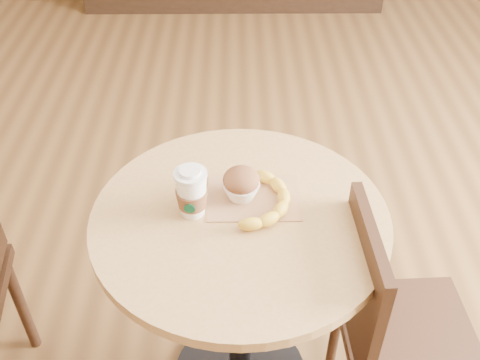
{
  "coord_description": "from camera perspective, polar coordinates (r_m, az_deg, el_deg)",
  "views": [
    {
      "loc": [
        0.01,
        -1.12,
        1.72
      ],
      "look_at": [
        0.02,
        -0.05,
        0.83
      ],
      "focal_mm": 42.0,
      "sensor_mm": 36.0,
      "label": 1
    }
  ],
  "objects": [
    {
      "name": "banana",
      "position": [
        1.43,
        2.77,
        -1.99
      ],
      "size": [
        0.22,
        0.28,
        0.03
      ],
      "primitive_type": null,
      "rotation": [
        0.0,
        0.0,
        -0.32
      ],
      "color": "yellow",
      "rests_on": "kraft_bag"
    },
    {
      "name": "kraft_bag",
      "position": [
        1.46,
        1.4,
        -1.81
      ],
      "size": [
        0.24,
        0.18,
        0.0
      ],
      "primitive_type": "cube",
      "rotation": [
        0.0,
        0.0,
        0.0
      ],
      "color": "#AC7B53",
      "rests_on": "cafe_table"
    },
    {
      "name": "coffee_cup",
      "position": [
        1.38,
        -4.93,
        -1.4
      ],
      "size": [
        0.08,
        0.08,
        0.14
      ],
      "rotation": [
        0.0,
        0.0,
        -0.09
      ],
      "color": "white",
      "rests_on": "cafe_table"
    },
    {
      "name": "muffin",
      "position": [
        1.43,
        0.13,
        -0.4
      ],
      "size": [
        0.1,
        0.1,
        0.09
      ],
      "color": "white",
      "rests_on": "kraft_bag"
    },
    {
      "name": "chair_right",
      "position": [
        1.62,
        15.0,
        -14.02
      ],
      "size": [
        0.37,
        0.37,
        0.82
      ],
      "rotation": [
        0.0,
        0.0,
        1.61
      ],
      "color": "#382113",
      "rests_on": "ground"
    },
    {
      "name": "cafe_table",
      "position": [
        1.56,
        0.01,
        -8.82
      ],
      "size": [
        0.76,
        0.76,
        0.75
      ],
      "color": "black",
      "rests_on": "ground"
    }
  ]
}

